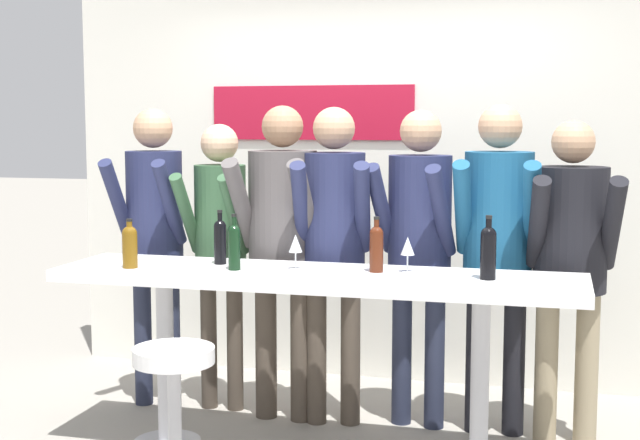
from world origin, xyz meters
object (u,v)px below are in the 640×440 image
Objects in this scene: wine_bottle_1 at (234,245)px; wine_glass_1 at (408,247)px; tasting_table at (315,298)px; wine_glass_0 at (296,245)px; person_far_right at (570,247)px; person_center at (334,229)px; wine_bottle_2 at (220,239)px; wine_bottle_3 at (376,247)px; wine_bottle_0 at (130,245)px; person_center_left at (282,228)px; person_left at (220,231)px; wine_bottle_4 at (488,250)px; person_far_left at (154,221)px; person_center_right at (419,231)px; bar_stool at (175,404)px; person_right at (498,232)px.

wine_glass_1 is (0.86, 0.16, -0.00)m from wine_bottle_1.
wine_glass_0 reaches higher than tasting_table.
person_center is at bearing 174.77° from person_far_right.
wine_bottle_3 is (0.84, -0.04, -0.00)m from wine_bottle_2.
wine_bottle_0 is (-0.95, -0.13, 0.26)m from tasting_table.
wine_bottle_2 is (-0.14, 0.16, 0.00)m from wine_bottle_1.
person_center_left reaches higher than wine_bottle_0.
person_left is 1.74m from wine_bottle_4.
person_center is 1.14m from wine_bottle_0.
wine_bottle_0 is (-2.18, -0.71, 0.03)m from person_far_right.
wine_bottle_3 reaches higher than wine_glass_0.
person_far_left reaches higher than wine_bottle_0.
wine_glass_1 is (1.21, -0.54, 0.02)m from person_left.
person_center_right is (1.18, 0.00, 0.04)m from person_left.
wine_glass_0 is at bearing 12.57° from wine_bottle_0.
person_center_right is 6.43× the size of wine_bottle_3.
bar_stool is 1.05m from wine_bottle_2.
wine_bottle_0 is at bearing -172.01° from tasting_table.
tasting_table is 3.57× the size of bar_stool.
person_far_left reaches higher than bar_stool.
wine_bottle_0 is 0.47m from wine_bottle_2.
person_far_right is 9.78× the size of wine_glass_1.
person_center_left reaches higher than wine_bottle_1.
person_left is at bearing -171.38° from person_center_right.
person_right is (0.85, 0.64, 0.29)m from tasting_table.
wine_bottle_1 is 1.26m from wine_bottle_4.
wine_bottle_3 is (0.30, 0.07, 0.26)m from tasting_table.
person_center_left reaches higher than person_center.
person_far_left is at bearing 178.68° from person_center_left.
wine_bottle_2 is 0.43m from wine_glass_0.
wine_bottle_3 is (1.06, -0.58, 0.03)m from person_left.
person_right is 0.39m from person_far_right.
person_left is at bearing 1.71° from person_far_left.
wine_glass_0 is (-0.07, -0.51, -0.03)m from person_center.
person_far_right is 6.22× the size of wine_bottle_3.
wine_bottle_2 is (-0.50, -0.45, -0.02)m from person_center.
wine_glass_1 is (0.80, -0.46, -0.02)m from person_center_left.
person_far_left is at bearing 152.03° from wine_glass_0.
person_center_right reaches higher than person_left.
person_center_right is 6.27× the size of wine_bottle_1.
person_center_left is at bearing 169.03° from person_center.
person_right is (2.02, 0.03, -0.00)m from person_far_left.
bar_stool is at bearing -120.32° from tasting_table.
wine_glass_0 is (-0.97, 0.06, -0.02)m from wine_bottle_4.
person_far_right is (1.23, 0.58, 0.23)m from tasting_table.
person_center is at bearing -175.90° from person_right.
person_right is 7.17× the size of wine_bottle_0.
person_center_left is 10.24× the size of wine_glass_1.
person_far_left is 10.18× the size of wine_glass_1.
bar_stool is at bearing -50.16° from wine_bottle_0.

